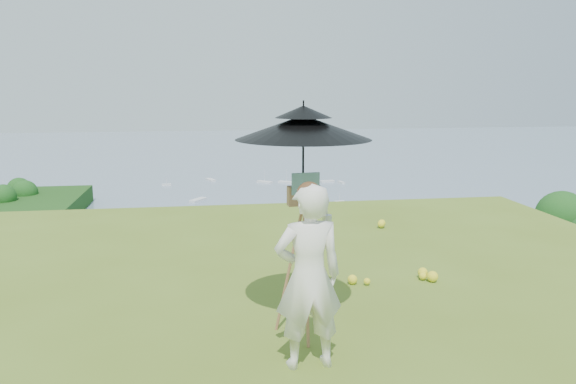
{
  "coord_description": "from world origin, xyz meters",
  "views": [
    {
      "loc": [
        0.67,
        -4.08,
        2.36
      ],
      "look_at": [
        1.78,
        3.29,
        0.94
      ],
      "focal_mm": 35.0,
      "sensor_mm": 36.0,
      "label": 1
    }
  ],
  "objects": [
    {
      "name": "shoreline_tier",
      "position": [
        0.0,
        75.0,
        -36.0
      ],
      "size": [
        170.0,
        28.0,
        8.0
      ],
      "primitive_type": "cube",
      "color": "#726C5B",
      "rests_on": "bay_water"
    },
    {
      "name": "bay_water",
      "position": [
        0.0,
        240.0,
        -34.0
      ],
      "size": [
        700.0,
        700.0,
        0.0
      ],
      "primitive_type": "plane",
      "color": "slate",
      "rests_on": "ground"
    },
    {
      "name": "slope_trees",
      "position": [
        0.0,
        35.0,
        -15.0
      ],
      "size": [
        110.0,
        50.0,
        6.0
      ],
      "primitive_type": null,
      "color": "#154716",
      "rests_on": "forest_slope"
    },
    {
      "name": "harbor_town",
      "position": [
        0.0,
        75.0,
        -29.5
      ],
      "size": [
        110.0,
        22.0,
        5.0
      ],
      "primitive_type": null,
      "color": "silver",
      "rests_on": "shoreline_tier"
    },
    {
      "name": "moored_boats",
      "position": [
        -12.5,
        161.0,
        -33.65
      ],
      "size": [
        140.0,
        140.0,
        0.7
      ],
      "primitive_type": null,
      "color": "silver",
      "rests_on": "bay_water"
    },
    {
      "name": "wildflowers",
      "position": [
        0.0,
        0.25,
        0.06
      ],
      "size": [
        10.0,
        10.5,
        0.12
      ],
      "primitive_type": null,
      "color": "yellow",
      "rests_on": "ground"
    },
    {
      "name": "painter",
      "position": [
        1.5,
        0.29,
        0.79
      ],
      "size": [
        0.61,
        0.42,
        1.59
      ],
      "primitive_type": "imported",
      "rotation": [
        0.0,
        0.0,
        3.22
      ],
      "color": "white",
      "rests_on": "ground"
    },
    {
      "name": "field_easel",
      "position": [
        1.56,
        0.89,
        0.79
      ],
      "size": [
        0.66,
        0.66,
        1.59
      ],
      "primitive_type": null,
      "rotation": [
        0.0,
        0.0,
        0.09
      ],
      "color": "brown",
      "rests_on": "ground"
    },
    {
      "name": "sun_umbrella",
      "position": [
        1.56,
        0.92,
        1.77
      ],
      "size": [
        1.42,
        1.42,
        0.92
      ],
      "primitive_type": null,
      "rotation": [
        0.0,
        0.0,
        0.15
      ],
      "color": "black",
      "rests_on": "field_easel"
    },
    {
      "name": "painter_cap",
      "position": [
        1.5,
        0.29,
        1.55
      ],
      "size": [
        0.21,
        0.25,
        0.1
      ],
      "primitive_type": null,
      "rotation": [
        0.0,
        0.0,
        0.07
      ],
      "color": "#D57576",
      "rests_on": "painter"
    }
  ]
}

